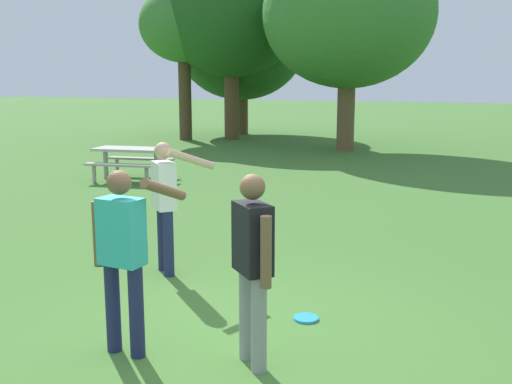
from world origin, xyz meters
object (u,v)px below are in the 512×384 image
at_px(picnic_table_near, 131,157).
at_px(tree_broad_center, 241,45).
at_px(person_thrower, 165,197).
at_px(tree_slender_mid, 349,15).
at_px(person_bystander, 123,248).
at_px(frisbee, 306,318).
at_px(person_catcher, 253,258).
at_px(tree_far_right, 231,17).
at_px(tree_tall_left, 184,26).

bearing_deg(picnic_table_near, tree_broad_center, 101.60).
height_order(person_thrower, tree_broad_center, tree_broad_center).
relative_size(tree_broad_center, tree_slender_mid, 0.90).
xyz_separation_m(person_bystander, picnic_table_near, (-5.27, 7.85, -0.40)).
bearing_deg(frisbee, person_thrower, 159.91).
bearing_deg(picnic_table_near, frisbee, -45.08).
distance_m(person_catcher, tree_broad_center, 21.86).
bearing_deg(tree_far_right, person_bystander, -67.94).
height_order(tree_broad_center, tree_slender_mid, tree_slender_mid).
relative_size(person_thrower, tree_far_right, 0.23).
distance_m(tree_broad_center, tree_slender_mid, 7.19).
bearing_deg(person_thrower, tree_broad_center, 111.17).
bearing_deg(tree_slender_mid, frisbee, -77.23).
xyz_separation_m(person_catcher, picnic_table_near, (-6.39, 7.62, -0.38)).
relative_size(person_catcher, person_bystander, 1.00).
relative_size(person_bystander, tree_far_right, 0.23).
distance_m(picnic_table_near, tree_slender_mid, 9.35).
bearing_deg(picnic_table_near, person_thrower, -52.40).
xyz_separation_m(person_thrower, person_catcher, (1.94, -1.85, -0.02)).
bearing_deg(frisbee, tree_broad_center, 115.74).
distance_m(frisbee, tree_broad_center, 21.07).
xyz_separation_m(picnic_table_near, tree_slender_mid, (3.24, 7.87, 3.88)).
relative_size(person_catcher, tree_broad_center, 0.27).
xyz_separation_m(person_catcher, tree_far_right, (-8.30, 17.52, 3.81)).
height_order(person_thrower, frisbee, person_thrower).
xyz_separation_m(person_bystander, frisbee, (1.23, 1.32, -0.95)).
bearing_deg(person_thrower, person_catcher, -43.68).
bearing_deg(person_catcher, tree_broad_center, 114.19).
distance_m(person_catcher, picnic_table_near, 9.95).
relative_size(tree_far_right, tree_slender_mid, 1.04).
distance_m(frisbee, tree_slender_mid, 15.41).
xyz_separation_m(frisbee, tree_far_right, (-8.42, 16.42, 4.74)).
xyz_separation_m(person_thrower, frisbee, (2.06, -0.75, -0.95)).
bearing_deg(person_bystander, picnic_table_near, 123.90).
bearing_deg(tree_slender_mid, tree_far_right, 158.50).
distance_m(person_thrower, person_bystander, 2.24).
xyz_separation_m(person_thrower, tree_far_right, (-6.36, 15.67, 3.79)).
height_order(person_bystander, frisbee, person_bystander).
relative_size(person_thrower, tree_tall_left, 0.28).
height_order(picnic_table_near, tree_far_right, tree_far_right).
relative_size(frisbee, tree_broad_center, 0.04).
relative_size(person_bystander, picnic_table_near, 0.87).
bearing_deg(tree_tall_left, picnic_table_near, -68.65).
bearing_deg(tree_slender_mid, person_bystander, -82.65).
bearing_deg(picnic_table_near, person_catcher, -50.05).
bearing_deg(person_catcher, person_thrower, 136.32).
bearing_deg(person_thrower, frisbee, -20.09).
distance_m(person_thrower, picnic_table_near, 7.29).
relative_size(person_catcher, frisbee, 6.49).
relative_size(picnic_table_near, tree_tall_left, 0.32).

